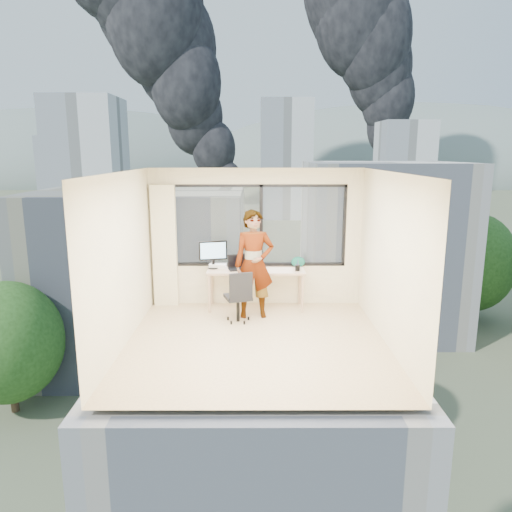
{
  "coord_description": "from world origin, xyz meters",
  "views": [
    {
      "loc": [
        -0.02,
        -6.95,
        2.88
      ],
      "look_at": [
        0.0,
        1.0,
        1.15
      ],
      "focal_mm": 33.51,
      "sensor_mm": 36.0,
      "label": 1
    }
  ],
  "objects_px": {
    "chair": "(238,296)",
    "handbag": "(298,262)",
    "laptop": "(239,263)",
    "person": "(254,264)",
    "monitor": "(213,254)",
    "game_console": "(218,265)",
    "desk": "(256,289)"
  },
  "relations": [
    {
      "from": "desk",
      "to": "handbag",
      "type": "height_order",
      "value": "handbag"
    },
    {
      "from": "chair",
      "to": "handbag",
      "type": "height_order",
      "value": "handbag"
    },
    {
      "from": "person",
      "to": "laptop",
      "type": "height_order",
      "value": "person"
    },
    {
      "from": "desk",
      "to": "game_console",
      "type": "distance_m",
      "value": 0.84
    },
    {
      "from": "desk",
      "to": "handbag",
      "type": "distance_m",
      "value": 0.95
    },
    {
      "from": "monitor",
      "to": "laptop",
      "type": "distance_m",
      "value": 0.51
    },
    {
      "from": "desk",
      "to": "game_console",
      "type": "bearing_deg",
      "value": 165.62
    },
    {
      "from": "monitor",
      "to": "handbag",
      "type": "bearing_deg",
      "value": -10.47
    },
    {
      "from": "laptop",
      "to": "monitor",
      "type": "bearing_deg",
      "value": 154.81
    },
    {
      "from": "chair",
      "to": "laptop",
      "type": "height_order",
      "value": "laptop"
    },
    {
      "from": "game_console",
      "to": "laptop",
      "type": "xyz_separation_m",
      "value": [
        0.39,
        -0.18,
        0.08
      ]
    },
    {
      "from": "person",
      "to": "monitor",
      "type": "distance_m",
      "value": 0.95
    },
    {
      "from": "desk",
      "to": "person",
      "type": "relative_size",
      "value": 0.94
    },
    {
      "from": "game_console",
      "to": "handbag",
      "type": "distance_m",
      "value": 1.51
    },
    {
      "from": "desk",
      "to": "chair",
      "type": "height_order",
      "value": "chair"
    },
    {
      "from": "person",
      "to": "monitor",
      "type": "height_order",
      "value": "person"
    },
    {
      "from": "laptop",
      "to": "chair",
      "type": "bearing_deg",
      "value": -102.46
    },
    {
      "from": "chair",
      "to": "monitor",
      "type": "xyz_separation_m",
      "value": [
        -0.49,
        0.83,
        0.55
      ]
    },
    {
      "from": "desk",
      "to": "person",
      "type": "bearing_deg",
      "value": -94.37
    },
    {
      "from": "desk",
      "to": "game_console",
      "type": "relative_size",
      "value": 5.79
    },
    {
      "from": "chair",
      "to": "person",
      "type": "height_order",
      "value": "person"
    },
    {
      "from": "game_console",
      "to": "laptop",
      "type": "distance_m",
      "value": 0.44
    },
    {
      "from": "desk",
      "to": "chair",
      "type": "bearing_deg",
      "value": -113.46
    },
    {
      "from": "person",
      "to": "laptop",
      "type": "relative_size",
      "value": 4.88
    },
    {
      "from": "chair",
      "to": "monitor",
      "type": "height_order",
      "value": "monitor"
    },
    {
      "from": "monitor",
      "to": "handbag",
      "type": "distance_m",
      "value": 1.61
    },
    {
      "from": "person",
      "to": "game_console",
      "type": "relative_size",
      "value": 6.15
    },
    {
      "from": "game_console",
      "to": "monitor",
      "type": "bearing_deg",
      "value": -131.69
    },
    {
      "from": "handbag",
      "to": "person",
      "type": "bearing_deg",
      "value": -155.95
    },
    {
      "from": "chair",
      "to": "handbag",
      "type": "relative_size",
      "value": 3.6
    },
    {
      "from": "game_console",
      "to": "handbag",
      "type": "bearing_deg",
      "value": 8.28
    },
    {
      "from": "desk",
      "to": "monitor",
      "type": "height_order",
      "value": "monitor"
    }
  ]
}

